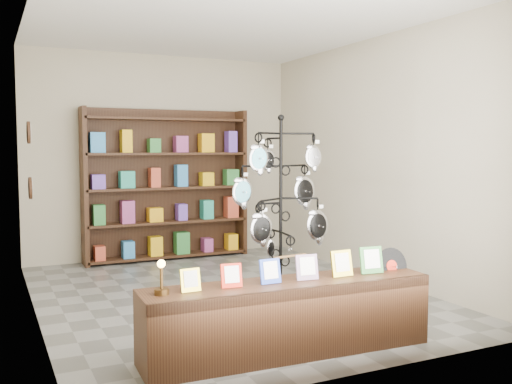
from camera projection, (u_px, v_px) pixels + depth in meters
ground at (227, 294)px, 6.38m from camera, size 5.00×5.00×0.00m
room_envelope at (227, 128)px, 6.24m from camera, size 5.00×5.00×5.00m
display_tree at (281, 199)px, 5.63m from camera, size 1.01×0.85×1.96m
front_shelf at (289, 317)px, 4.52m from camera, size 2.38×0.59×0.84m
back_shelving at (167, 189)px, 8.37m from camera, size 2.42×0.36×2.20m
wall_clocks at (29, 160)px, 6.14m from camera, size 0.03×0.24×0.84m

